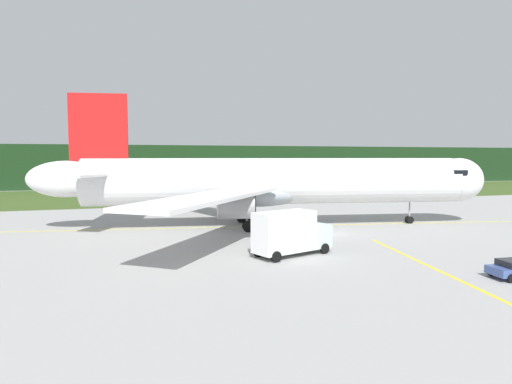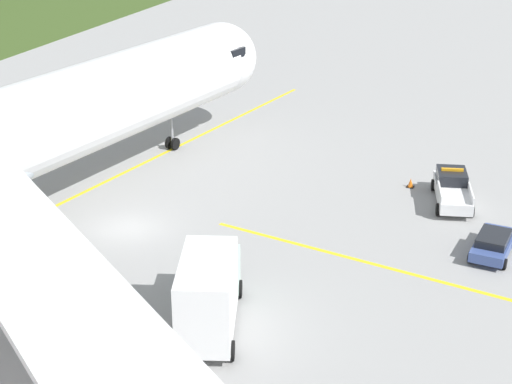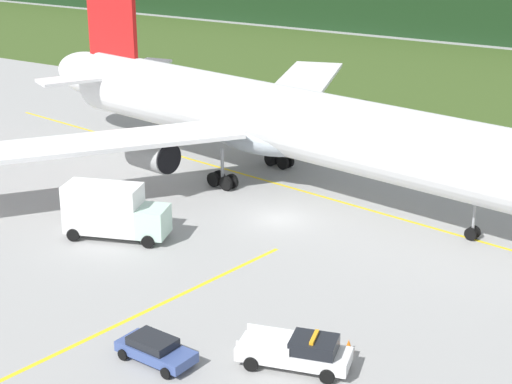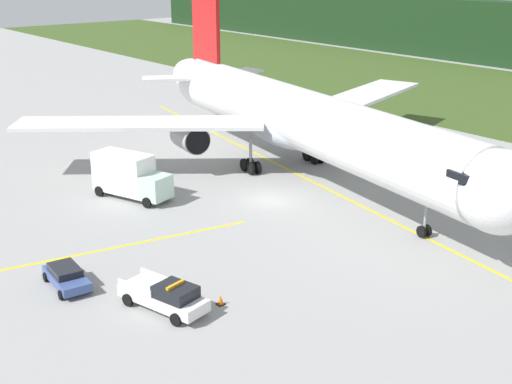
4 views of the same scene
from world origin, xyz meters
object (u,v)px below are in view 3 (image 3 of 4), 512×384
at_px(catering_truck, 112,211).
at_px(staff_car, 155,349).
at_px(airliner, 276,120).
at_px(apron_cone, 349,345).
at_px(ops_pickup_truck, 298,352).

relative_size(catering_truck, staff_car, 1.73).
height_order(airliner, apron_cone, airliner).
distance_m(ops_pickup_truck, staff_car, 7.31).
relative_size(airliner, catering_truck, 7.32).
bearing_deg(apron_cone, airliner, 128.57).
bearing_deg(staff_car, apron_cone, 37.80).
bearing_deg(airliner, catering_truck, -103.79).
bearing_deg(apron_cone, catering_truck, 165.91).
xyz_separation_m(ops_pickup_truck, staff_car, (-6.52, -3.29, -0.20)).
bearing_deg(airliner, ops_pickup_truck, -57.38).
bearing_deg(airliner, apron_cone, -51.43).
xyz_separation_m(catering_truck, apron_cone, (20.47, -5.14, -1.69)).
xyz_separation_m(airliner, staff_car, (8.65, -27.01, -4.65)).
distance_m(airliner, staff_car, 28.74).
height_order(ops_pickup_truck, apron_cone, ops_pickup_truck).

